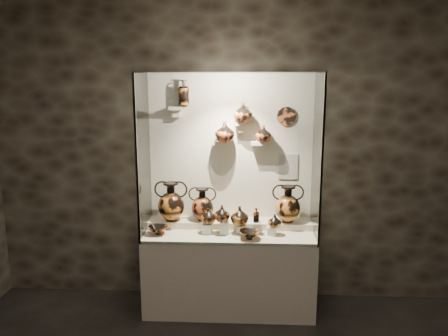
# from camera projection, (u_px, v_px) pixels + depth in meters

# --- Properties ---
(wall_back) EXTENTS (5.00, 0.02, 3.20)m
(wall_back) POSITION_uv_depth(u_px,v_px,m) (231.00, 151.00, 4.55)
(wall_back) COLOR #2E241D
(wall_back) RESTS_ON ground
(plinth) EXTENTS (1.70, 0.60, 0.80)m
(plinth) POSITION_uv_depth(u_px,v_px,m) (229.00, 272.00, 4.47)
(plinth) COLOR beige
(plinth) RESTS_ON floor
(front_tier) EXTENTS (1.68, 0.58, 0.03)m
(front_tier) POSITION_uv_depth(u_px,v_px,m) (229.00, 233.00, 4.39)
(front_tier) COLOR beige
(front_tier) RESTS_ON plinth
(rear_tier) EXTENTS (1.70, 0.25, 0.10)m
(rear_tier) POSITION_uv_depth(u_px,v_px,m) (230.00, 224.00, 4.55)
(rear_tier) COLOR beige
(rear_tier) RESTS_ON plinth
(back_panel) EXTENTS (1.70, 0.03, 1.60)m
(back_panel) POSITION_uv_depth(u_px,v_px,m) (231.00, 151.00, 4.54)
(back_panel) COLOR beige
(back_panel) RESTS_ON plinth
(glass_front) EXTENTS (1.70, 0.01, 1.60)m
(glass_front) POSITION_uv_depth(u_px,v_px,m) (228.00, 162.00, 3.94)
(glass_front) COLOR white
(glass_front) RESTS_ON plinth
(glass_left) EXTENTS (0.01, 0.60, 1.60)m
(glass_left) POSITION_uv_depth(u_px,v_px,m) (143.00, 156.00, 4.27)
(glass_left) COLOR white
(glass_left) RESTS_ON plinth
(glass_right) EXTENTS (0.01, 0.60, 1.60)m
(glass_right) POSITION_uv_depth(u_px,v_px,m) (317.00, 157.00, 4.19)
(glass_right) COLOR white
(glass_right) RESTS_ON plinth
(glass_top) EXTENTS (1.70, 0.60, 0.01)m
(glass_top) POSITION_uv_depth(u_px,v_px,m) (230.00, 73.00, 4.07)
(glass_top) COLOR white
(glass_top) RESTS_ON back_panel
(frame_post_left) EXTENTS (0.02, 0.02, 1.60)m
(frame_post_left) POSITION_uv_depth(u_px,v_px,m) (137.00, 161.00, 3.99)
(frame_post_left) COLOR gray
(frame_post_left) RESTS_ON plinth
(frame_post_right) EXTENTS (0.02, 0.02, 1.60)m
(frame_post_right) POSITION_uv_depth(u_px,v_px,m) (322.00, 163.00, 3.91)
(frame_post_right) COLOR gray
(frame_post_right) RESTS_ON plinth
(pedestal_a) EXTENTS (0.09, 0.09, 0.10)m
(pedestal_a) POSITION_uv_depth(u_px,v_px,m) (207.00, 229.00, 4.34)
(pedestal_a) COLOR silver
(pedestal_a) RESTS_ON front_tier
(pedestal_b) EXTENTS (0.09, 0.09, 0.13)m
(pedestal_b) POSITION_uv_depth(u_px,v_px,m) (224.00, 227.00, 4.33)
(pedestal_b) COLOR silver
(pedestal_b) RESTS_ON front_tier
(pedestal_c) EXTENTS (0.09, 0.09, 0.09)m
(pedestal_c) POSITION_uv_depth(u_px,v_px,m) (241.00, 230.00, 4.32)
(pedestal_c) COLOR silver
(pedestal_c) RESTS_ON front_tier
(pedestal_d) EXTENTS (0.09, 0.09, 0.12)m
(pedestal_d) POSITION_uv_depth(u_px,v_px,m) (257.00, 228.00, 4.31)
(pedestal_d) COLOR silver
(pedestal_d) RESTS_ON front_tier
(pedestal_e) EXTENTS (0.09, 0.09, 0.08)m
(pedestal_e) POSITION_uv_depth(u_px,v_px,m) (272.00, 231.00, 4.31)
(pedestal_e) COLOR silver
(pedestal_e) RESTS_ON front_tier
(bracket_ul) EXTENTS (0.14, 0.12, 0.04)m
(bracket_ul) POSITION_uv_depth(u_px,v_px,m) (176.00, 108.00, 4.40)
(bracket_ul) COLOR beige
(bracket_ul) RESTS_ON back_panel
(bracket_ca) EXTENTS (0.14, 0.12, 0.04)m
(bracket_ca) POSITION_uv_depth(u_px,v_px,m) (221.00, 143.00, 4.45)
(bracket_ca) COLOR beige
(bracket_ca) RESTS_ON back_panel
(bracket_cb) EXTENTS (0.10, 0.12, 0.04)m
(bracket_cb) POSITION_uv_depth(u_px,v_px,m) (240.00, 123.00, 4.40)
(bracket_cb) COLOR beige
(bracket_cb) RESTS_ON back_panel
(bracket_cc) EXTENTS (0.14, 0.12, 0.04)m
(bracket_cc) POSITION_uv_depth(u_px,v_px,m) (258.00, 143.00, 4.44)
(bracket_cc) COLOR beige
(bracket_cc) RESTS_ON back_panel
(amphora_left) EXTENTS (0.34, 0.34, 0.41)m
(amphora_left) POSITION_uv_depth(u_px,v_px,m) (171.00, 202.00, 4.48)
(amphora_left) COLOR #B86923
(amphora_left) RESTS_ON rear_tier
(amphora_mid) EXTENTS (0.33, 0.33, 0.34)m
(amphora_mid) POSITION_uv_depth(u_px,v_px,m) (202.00, 204.00, 4.50)
(amphora_mid) COLOR #AB461E
(amphora_mid) RESTS_ON rear_tier
(amphora_right) EXTENTS (0.36, 0.36, 0.38)m
(amphora_right) POSITION_uv_depth(u_px,v_px,m) (288.00, 204.00, 4.44)
(amphora_right) COLOR #B86923
(amphora_right) RESTS_ON rear_tier
(jug_a) EXTENTS (0.19, 0.19, 0.16)m
(jug_a) POSITION_uv_depth(u_px,v_px,m) (208.00, 216.00, 4.32)
(jug_a) COLOR #B86923
(jug_a) RESTS_ON pedestal_a
(jug_b) EXTENTS (0.20, 0.20, 0.16)m
(jug_b) POSITION_uv_depth(u_px,v_px,m) (222.00, 213.00, 4.29)
(jug_b) COLOR #AB461E
(jug_b) RESTS_ON pedestal_b
(jug_c) EXTENTS (0.24, 0.24, 0.19)m
(jug_c) POSITION_uv_depth(u_px,v_px,m) (240.00, 216.00, 4.31)
(jug_c) COLOR #B86923
(jug_c) RESTS_ON pedestal_c
(jug_e) EXTENTS (0.17, 0.17, 0.13)m
(jug_e) POSITION_uv_depth(u_px,v_px,m) (275.00, 221.00, 4.27)
(jug_e) COLOR #B86923
(jug_e) RESTS_ON pedestal_e
(lekythos_small) EXTENTS (0.09, 0.09, 0.16)m
(lekythos_small) POSITION_uv_depth(u_px,v_px,m) (256.00, 214.00, 4.30)
(lekythos_small) COLOR #AB461E
(lekythos_small) RESTS_ON pedestal_d
(kylix_left) EXTENTS (0.25, 0.21, 0.10)m
(kylix_left) POSITION_uv_depth(u_px,v_px,m) (158.00, 229.00, 4.32)
(kylix_left) COLOR #AB461E
(kylix_left) RESTS_ON front_tier
(kylix_right) EXTENTS (0.27, 0.24, 0.10)m
(kylix_right) POSITION_uv_depth(u_px,v_px,m) (249.00, 234.00, 4.19)
(kylix_right) COLOR #B86923
(kylix_right) RESTS_ON front_tier
(lekythos_tall) EXTENTS (0.14, 0.14, 0.30)m
(lekythos_tall) POSITION_uv_depth(u_px,v_px,m) (184.00, 92.00, 4.36)
(lekythos_tall) COLOR #B86923
(lekythos_tall) RESTS_ON bracket_ul
(ovoid_vase_a) EXTENTS (0.26, 0.26, 0.21)m
(ovoid_vase_a) POSITION_uv_depth(u_px,v_px,m) (225.00, 132.00, 4.38)
(ovoid_vase_a) COLOR #AB461E
(ovoid_vase_a) RESTS_ON bracket_ca
(ovoid_vase_b) EXTENTS (0.24, 0.24, 0.20)m
(ovoid_vase_b) POSITION_uv_depth(u_px,v_px,m) (243.00, 112.00, 4.34)
(ovoid_vase_b) COLOR #AB461E
(ovoid_vase_b) RESTS_ON bracket_cb
(ovoid_vase_c) EXTENTS (0.20, 0.20, 0.17)m
(ovoid_vase_c) POSITION_uv_depth(u_px,v_px,m) (263.00, 134.00, 4.38)
(ovoid_vase_c) COLOR #AB461E
(ovoid_vase_c) RESTS_ON bracket_cc
(wall_plate) EXTENTS (0.19, 0.02, 0.19)m
(wall_plate) POSITION_uv_depth(u_px,v_px,m) (286.00, 116.00, 4.42)
(wall_plate) COLOR #BB5524
(wall_plate) RESTS_ON back_panel
(info_placard) EXTENTS (0.20, 0.01, 0.26)m
(info_placard) POSITION_uv_depth(u_px,v_px,m) (288.00, 167.00, 4.52)
(info_placard) COLOR beige
(info_placard) RESTS_ON back_panel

